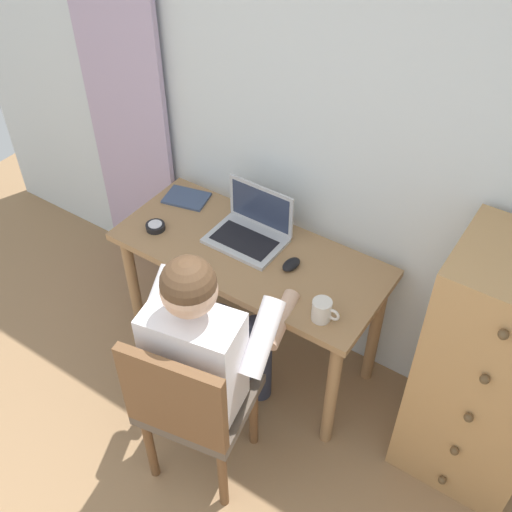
# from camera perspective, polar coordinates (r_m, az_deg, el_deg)

# --- Properties ---
(wall_back) EXTENTS (4.80, 0.05, 2.50)m
(wall_back) POSITION_cam_1_polar(r_m,az_deg,el_deg) (2.56, 9.10, 11.08)
(wall_back) COLOR silver
(wall_back) RESTS_ON ground_plane
(curtain_panel) EXTENTS (0.53, 0.03, 2.24)m
(curtain_panel) POSITION_cam_1_polar(r_m,az_deg,el_deg) (3.20, -12.27, 14.75)
(curtain_panel) COLOR #B29EBC
(curtain_panel) RESTS_ON ground_plane
(desk) EXTENTS (1.25, 0.54, 0.73)m
(desk) POSITION_cam_1_polar(r_m,az_deg,el_deg) (2.82, -0.56, -1.32)
(desk) COLOR #9E754C
(desk) RESTS_ON ground_plane
(dresser) EXTENTS (0.51, 0.49, 1.18)m
(dresser) POSITION_cam_1_polar(r_m,az_deg,el_deg) (2.62, 20.95, -10.20)
(dresser) COLOR tan
(dresser) RESTS_ON ground_plane
(chair) EXTENTS (0.49, 0.47, 0.90)m
(chair) POSITION_cam_1_polar(r_m,az_deg,el_deg) (2.48, -6.11, -13.60)
(chair) COLOR brown
(chair) RESTS_ON ground_plane
(person_seated) EXTENTS (0.60, 0.64, 1.22)m
(person_seated) POSITION_cam_1_polar(r_m,az_deg,el_deg) (2.43, -4.33, -7.97)
(person_seated) COLOR #33384C
(person_seated) RESTS_ON ground_plane
(laptop) EXTENTS (0.34, 0.25, 0.24)m
(laptop) POSITION_cam_1_polar(r_m,az_deg,el_deg) (2.78, -0.49, 2.58)
(laptop) COLOR #B7BABF
(laptop) RESTS_ON desk
(computer_mouse) EXTENTS (0.07, 0.11, 0.03)m
(computer_mouse) POSITION_cam_1_polar(r_m,az_deg,el_deg) (2.66, 3.31, -0.79)
(computer_mouse) COLOR black
(computer_mouse) RESTS_ON desk
(desk_clock) EXTENTS (0.09, 0.09, 0.03)m
(desk_clock) POSITION_cam_1_polar(r_m,az_deg,el_deg) (2.89, -9.37, 2.73)
(desk_clock) COLOR black
(desk_clock) RESTS_ON desk
(notebook_pad) EXTENTS (0.24, 0.20, 0.01)m
(notebook_pad) POSITION_cam_1_polar(r_m,az_deg,el_deg) (3.05, -6.50, 5.40)
(notebook_pad) COLOR #3D4C6B
(notebook_pad) RESTS_ON desk
(coffee_mug) EXTENTS (0.12, 0.08, 0.09)m
(coffee_mug) POSITION_cam_1_polar(r_m,az_deg,el_deg) (2.43, 6.20, -5.08)
(coffee_mug) COLOR silver
(coffee_mug) RESTS_ON desk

